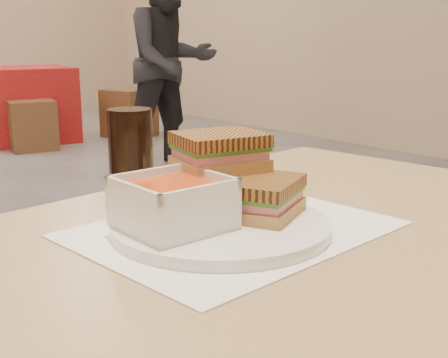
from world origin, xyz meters
TOP-DOWN VIEW (x-y plane):
  - main_table at (-0.02, -2.07)m, footprint 1.28×0.84m
  - tray_liner at (0.02, -2.01)m, footprint 0.42×0.34m
  - plate at (-0.00, -2.01)m, footprint 0.29×0.29m
  - soup_bowl at (-0.06, -1.99)m, footprint 0.12×0.12m
  - panini_lower at (0.06, -2.02)m, footprint 0.14×0.13m
  - panini_upper at (0.05, -1.94)m, footprint 0.13×0.12m
  - cola_glass at (-0.01, -1.80)m, footprint 0.07×0.07m
  - bg_table_1 at (1.72, 3.01)m, footprint 0.90×0.90m
  - bg_chair_1l at (1.57, 2.56)m, footprint 0.46×0.46m
  - bg_chair_1r at (2.59, 2.61)m, footprint 0.52×0.52m
  - patron_b at (2.13, 1.21)m, footprint 0.82×0.66m

SIDE VIEW (x-z plane):
  - bg_chair_1l at x=1.57m, z-range 0.00..0.43m
  - bg_chair_1r at x=2.59m, z-range 0.00..0.47m
  - bg_table_1 at x=1.72m, z-range 0.00..0.70m
  - main_table at x=-0.02m, z-range 0.26..1.01m
  - tray_liner at x=0.02m, z-range 0.75..0.75m
  - plate at x=0.00m, z-range 0.75..0.77m
  - panini_lower at x=0.06m, z-range 0.77..0.82m
  - soup_bowl at x=-0.06m, z-range 0.76..0.83m
  - patron_b at x=2.13m, z-range 0.00..1.59m
  - cola_glass at x=-0.01m, z-range 0.75..0.89m
  - panini_upper at x=0.05m, z-range 0.82..0.87m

